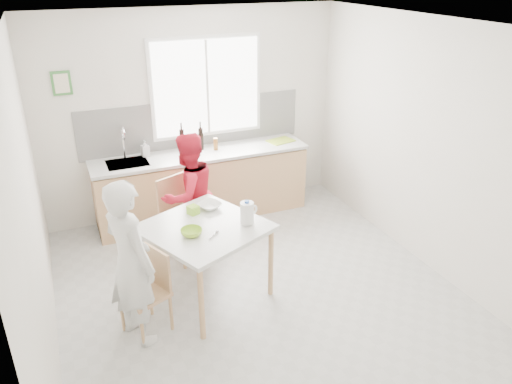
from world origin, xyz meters
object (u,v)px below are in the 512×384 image
chair_far (181,214)px  person_white (131,263)px  dining_table (204,234)px  bowl_white (210,206)px  bowl_green (191,232)px  chair_left (150,288)px  wine_bottle_a (182,141)px  milk_jug (247,212)px  person_red (189,195)px  wine_bottle_b (201,138)px

chair_far → person_white: (-0.76, -1.24, 0.26)m
dining_table → bowl_white: bowl_white is taller
chair_far → bowl_green: bearing=-122.2°
chair_left → wine_bottle_a: size_ratio=2.55×
wine_bottle_a → milk_jug: bearing=-86.6°
dining_table → milk_jug: milk_jug is taller
dining_table → person_red: (0.10, 0.92, 0.00)m
bowl_green → wine_bottle_a: bearing=77.0°
dining_table → person_red: bearing=83.6°
bowl_green → wine_bottle_b: 2.13m
chair_far → bowl_white: size_ratio=4.11×
person_red → wine_bottle_a: bearing=-125.6°
milk_jug → person_white: bearing=166.5°
person_white → bowl_white: size_ratio=6.71×
chair_left → wine_bottle_a: (0.92, 2.12, 0.63)m
chair_left → bowl_white: (0.80, 0.63, 0.40)m
bowl_white → bowl_green: bearing=-125.1°
dining_table → wine_bottle_a: size_ratio=4.39×
chair_left → bowl_green: bowl_green is taller
bowl_green → wine_bottle_a: size_ratio=0.65×
chair_far → person_red: 0.24m
dining_table → person_white: (-0.78, -0.34, 0.06)m
chair_far → wine_bottle_a: bearing=48.2°
bowl_white → person_white: bearing=-143.8°
bowl_green → milk_jug: 0.58m
bowl_green → wine_bottle_b: wine_bottle_b is taller
dining_table → milk_jug: (0.41, -0.13, 0.21)m
chair_far → wine_bottle_b: (0.57, 0.97, 0.54)m
person_red → wine_bottle_a: 1.01m
chair_left → wine_bottle_a: 2.40m
bowl_green → milk_jug: size_ratio=0.86×
chair_left → bowl_white: bearing=104.2°
person_red → bowl_white: bearing=73.2°
bowl_green → wine_bottle_a: (0.46, 1.97, 0.23)m
person_red → dining_table: bearing=59.7°
dining_table → chair_left: bearing=-156.1°
chair_left → chair_far: size_ratio=0.84×
person_white → bowl_white: person_white is taller
chair_left → person_white: size_ratio=0.52×
person_white → chair_left: bearing=-90.0°
chair_left → milk_jug: milk_jug is taller
person_white → wine_bottle_a: (1.07, 2.19, 0.29)m
bowl_green → chair_left: bearing=-161.9°
chair_left → person_red: (0.73, 1.20, 0.29)m
chair_left → wine_bottle_a: bearing=132.6°
person_white → bowl_white: bearing=-77.7°
bowl_green → bowl_white: bowl_green is taller
milk_jug → wine_bottle_a: size_ratio=0.75×
bowl_green → milk_jug: milk_jug is taller
bowl_green → wine_bottle_b: bearing=70.3°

